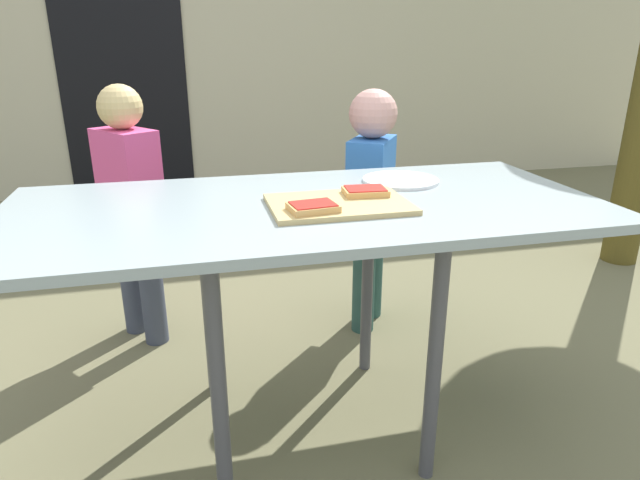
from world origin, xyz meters
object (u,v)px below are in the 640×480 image
object	(u,v)px
plate_white_right	(401,180)
child_left	(132,203)
dining_table	(307,224)
child_right	(371,194)
pizza_slice_near_left	(313,207)
cutting_board	(339,204)
pizza_slice_far_right	(365,191)

from	to	relation	value
plate_white_right	child_left	distance (m)	1.02
dining_table	child_right	bearing A→B (deg)	57.29
pizza_slice_near_left	plate_white_right	size ratio (longest dim) A/B	0.54
dining_table	cutting_board	distance (m)	0.11
pizza_slice_near_left	child_right	distance (m)	0.85
dining_table	pizza_slice_near_left	world-z (taller)	pizza_slice_near_left
dining_table	child_right	xyz separation A→B (m)	(0.39, 0.60, -0.10)
pizza_slice_far_right	child_left	world-z (taller)	child_left
pizza_slice_far_right	pizza_slice_near_left	world-z (taller)	same
dining_table	child_right	size ratio (longest dim) A/B	1.64
plate_white_right	child_right	distance (m)	0.48
pizza_slice_far_right	child_right	bearing A→B (deg)	69.64
plate_white_right	child_right	bearing A→B (deg)	82.54
plate_white_right	child_left	size ratio (longest dim) A/B	0.24
pizza_slice_near_left	plate_white_right	xyz separation A→B (m)	(0.34, 0.28, -0.02)
dining_table	plate_white_right	xyz separation A→B (m)	(0.33, 0.16, 0.06)
cutting_board	pizza_slice_near_left	world-z (taller)	pizza_slice_near_left
pizza_slice_far_right	plate_white_right	size ratio (longest dim) A/B	0.53
dining_table	pizza_slice_far_right	xyz separation A→B (m)	(0.16, -0.01, 0.08)
plate_white_right	pizza_slice_far_right	bearing A→B (deg)	-135.26
pizza_slice_far_right	pizza_slice_near_left	xyz separation A→B (m)	(-0.17, -0.11, 0.00)
dining_table	pizza_slice_near_left	xyz separation A→B (m)	(-0.01, -0.12, 0.08)
plate_white_right	dining_table	bearing A→B (deg)	-153.93
pizza_slice_far_right	plate_white_right	distance (m)	0.24
pizza_slice_near_left	child_right	world-z (taller)	child_right
pizza_slice_near_left	child_left	world-z (taller)	child_left
pizza_slice_far_right	child_left	bearing A→B (deg)	133.61
child_right	pizza_slice_near_left	bearing A→B (deg)	-118.80
dining_table	child_right	world-z (taller)	child_right
pizza_slice_far_right	plate_white_right	bearing A→B (deg)	44.74
dining_table	pizza_slice_far_right	world-z (taller)	pizza_slice_far_right
cutting_board	plate_white_right	size ratio (longest dim) A/B	1.54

